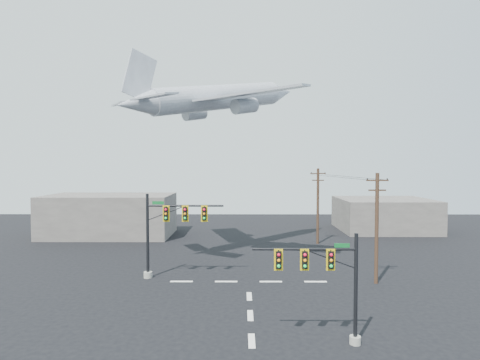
{
  "coord_description": "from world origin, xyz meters",
  "views": [
    {
      "loc": [
        -0.57,
        -23.41,
        10.54
      ],
      "look_at": [
        -0.72,
        5.0,
        9.39
      ],
      "focal_mm": 30.0,
      "sensor_mm": 36.0,
      "label": 1
    }
  ],
  "objects_px": {
    "signal_mast_near": "(330,282)",
    "airliner": "(219,98)",
    "signal_mast_far": "(167,231)",
    "utility_pole_a": "(377,226)",
    "utility_pole_b": "(318,204)"
  },
  "relations": [
    {
      "from": "signal_mast_near",
      "to": "airliner",
      "type": "distance_m",
      "value": 26.89
    },
    {
      "from": "signal_mast_near",
      "to": "utility_pole_b",
      "type": "height_order",
      "value": "utility_pole_b"
    },
    {
      "from": "signal_mast_near",
      "to": "utility_pole_a",
      "type": "bearing_deg",
      "value": 60.76
    },
    {
      "from": "utility_pole_a",
      "to": "airliner",
      "type": "height_order",
      "value": "airliner"
    },
    {
      "from": "signal_mast_near",
      "to": "airliner",
      "type": "relative_size",
      "value": 0.31
    },
    {
      "from": "signal_mast_far",
      "to": "utility_pole_a",
      "type": "bearing_deg",
      "value": -4.76
    },
    {
      "from": "signal_mast_near",
      "to": "airliner",
      "type": "xyz_separation_m",
      "value": [
        -7.66,
        21.56,
        14.12
      ]
    },
    {
      "from": "utility_pole_a",
      "to": "airliner",
      "type": "relative_size",
      "value": 0.47
    },
    {
      "from": "signal_mast_near",
      "to": "utility_pole_a",
      "type": "distance_m",
      "value": 13.81
    },
    {
      "from": "signal_mast_far",
      "to": "airliner",
      "type": "xyz_separation_m",
      "value": [
        4.38,
        8.01,
        13.41
      ]
    },
    {
      "from": "signal_mast_near",
      "to": "airliner",
      "type": "bearing_deg",
      "value": 109.56
    },
    {
      "from": "signal_mast_far",
      "to": "utility_pole_a",
      "type": "relative_size",
      "value": 0.8
    },
    {
      "from": "signal_mast_near",
      "to": "signal_mast_far",
      "type": "relative_size",
      "value": 0.84
    },
    {
      "from": "utility_pole_a",
      "to": "utility_pole_b",
      "type": "height_order",
      "value": "utility_pole_b"
    },
    {
      "from": "signal_mast_far",
      "to": "utility_pole_b",
      "type": "xyz_separation_m",
      "value": [
        16.93,
        16.05,
        0.8
      ]
    }
  ]
}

